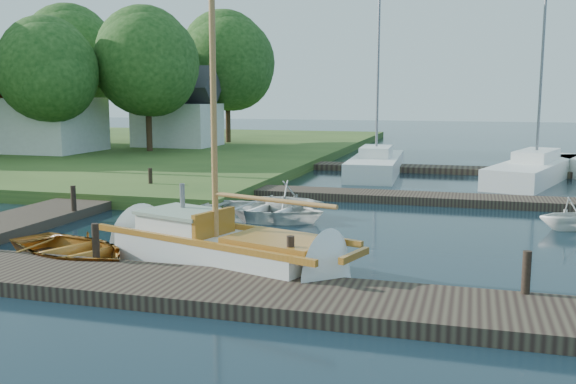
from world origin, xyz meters
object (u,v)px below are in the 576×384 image
(sailboat, at_px, (228,253))
(marina_boat_1, at_px, (376,163))
(tree_2, at_px, (48,70))
(tree_3, at_px, (147,62))
(mooring_post_4, at_px, (74,198))
(house_c, at_px, (178,115))
(tree_7, at_px, (228,62))
(mooring_post_2, at_px, (291,255))
(tender_b, at_px, (290,197))
(tender_d, at_px, (572,212))
(marina_boat_3, at_px, (536,168))
(tree_4, at_px, (71,58))
(tender_a, at_px, (264,207))
(mooring_post_5, at_px, (150,178))
(mooring_post_1, at_px, (96,241))
(dinghy, at_px, (70,245))
(mooring_post_3, at_px, (526,272))
(house_a, at_px, (42,110))

(sailboat, bearing_deg, marina_boat_1, 105.41)
(tree_2, bearing_deg, tree_3, 45.00)
(mooring_post_4, relative_size, house_c, 0.15)
(mooring_post_4, bearing_deg, tree_7, 100.86)
(mooring_post_2, bearing_deg, house_c, 119.86)
(marina_boat_1, bearing_deg, tender_b, 171.86)
(tender_d, distance_m, marina_boat_3, 11.32)
(mooring_post_4, bearing_deg, tree_4, 124.22)
(sailboat, distance_m, tree_3, 26.38)
(tender_a, bearing_deg, mooring_post_5, 68.75)
(marina_boat_3, xyz_separation_m, house_c, (-21.78, 7.87, 2.02))
(mooring_post_1, xyz_separation_m, mooring_post_4, (-4.00, 5.00, 0.00))
(tree_4, bearing_deg, marina_boat_3, -14.90)
(mooring_post_1, distance_m, tree_3, 26.05)
(house_c, height_order, tree_4, tree_4)
(marina_boat_1, height_order, tree_2, marina_boat_1)
(tender_b, distance_m, marina_boat_1, 11.62)
(marina_boat_1, distance_m, marina_boat_3, 7.37)
(sailboat, xyz_separation_m, dinghy, (-3.79, -0.55, 0.05))
(tender_b, distance_m, house_c, 23.59)
(dinghy, relative_size, marina_boat_1, 0.35)
(tender_b, xyz_separation_m, house_c, (-13.30, 19.38, 1.95))
(tender_a, distance_m, tree_3, 21.37)
(tender_a, relative_size, tree_3, 0.46)
(mooring_post_4, distance_m, sailboat, 7.72)
(mooring_post_3, distance_m, sailboat, 6.43)
(tree_7, bearing_deg, dinghy, -75.45)
(tender_a, height_order, house_a, house_a)
(mooring_post_1, bearing_deg, tender_b, 73.17)
(marina_boat_3, bearing_deg, dinghy, 165.29)
(mooring_post_2, bearing_deg, mooring_post_4, 149.53)
(sailboat, xyz_separation_m, marina_boat_3, (8.09, 17.96, 0.22))
(tender_d, bearing_deg, mooring_post_4, 75.33)
(house_c, bearing_deg, mooring_post_1, -67.83)
(mooring_post_4, distance_m, tree_2, 18.41)
(tender_b, bearing_deg, house_a, 67.11)
(tree_3, bearing_deg, mooring_post_4, -68.81)
(mooring_post_2, distance_m, house_c, 31.19)
(mooring_post_1, height_order, tender_b, tender_b)
(tender_a, distance_m, house_a, 23.66)
(dinghy, relative_size, tender_b, 1.58)
(mooring_post_2, bearing_deg, tree_7, 113.50)
(house_a, height_order, tree_2, tree_2)
(tree_3, bearing_deg, mooring_post_5, -61.80)
(mooring_post_1, bearing_deg, mooring_post_3, 0.00)
(mooring_post_2, distance_m, marina_boat_3, 20.13)
(tender_b, bearing_deg, tender_d, -76.92)
(mooring_post_5, bearing_deg, mooring_post_2, -49.64)
(dinghy, relative_size, tender_d, 1.86)
(mooring_post_1, xyz_separation_m, tree_7, (-9.00, 31.05, 5.50))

